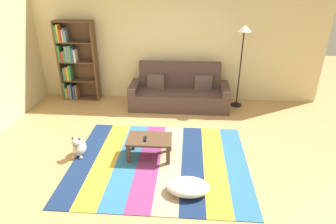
{
  "coord_description": "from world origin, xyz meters",
  "views": [
    {
      "loc": [
        0.31,
        -4.32,
        2.89
      ],
      "look_at": [
        -0.04,
        0.31,
        0.65
      ],
      "focal_mm": 31.27,
      "sensor_mm": 36.0,
      "label": 1
    }
  ],
  "objects_px": {
    "bookshelf": "(74,63)",
    "standing_lamp": "(243,39)",
    "pouf": "(188,187)",
    "dog": "(79,147)",
    "couch": "(179,93)",
    "tv_remote": "(145,139)",
    "coffee_table": "(150,142)"
  },
  "relations": [
    {
      "from": "tv_remote",
      "to": "couch",
      "type": "bearing_deg",
      "value": 72.17
    },
    {
      "from": "couch",
      "to": "dog",
      "type": "xyz_separation_m",
      "value": [
        -1.64,
        -2.21,
        -0.18
      ]
    },
    {
      "from": "tv_remote",
      "to": "bookshelf",
      "type": "bearing_deg",
      "value": 124.44
    },
    {
      "from": "bookshelf",
      "to": "dog",
      "type": "distance_m",
      "value": 2.76
    },
    {
      "from": "couch",
      "to": "tv_remote",
      "type": "height_order",
      "value": "couch"
    },
    {
      "from": "bookshelf",
      "to": "standing_lamp",
      "type": "distance_m",
      "value": 3.97
    },
    {
      "from": "bookshelf",
      "to": "pouf",
      "type": "distance_m",
      "value": 4.42
    },
    {
      "from": "pouf",
      "to": "coffee_table",
      "type": "bearing_deg",
      "value": 127.29
    },
    {
      "from": "dog",
      "to": "tv_remote",
      "type": "distance_m",
      "value": 1.17
    },
    {
      "from": "standing_lamp",
      "to": "tv_remote",
      "type": "xyz_separation_m",
      "value": [
        -1.84,
        -2.32,
        -1.19
      ]
    },
    {
      "from": "couch",
      "to": "coffee_table",
      "type": "height_order",
      "value": "couch"
    },
    {
      "from": "tv_remote",
      "to": "standing_lamp",
      "type": "bearing_deg",
      "value": 46.11
    },
    {
      "from": "pouf",
      "to": "tv_remote",
      "type": "height_order",
      "value": "tv_remote"
    },
    {
      "from": "couch",
      "to": "tv_remote",
      "type": "xyz_separation_m",
      "value": [
        -0.48,
        -2.2,
        0.04
      ]
    },
    {
      "from": "couch",
      "to": "tv_remote",
      "type": "relative_size",
      "value": 15.07
    },
    {
      "from": "bookshelf",
      "to": "tv_remote",
      "type": "distance_m",
      "value": 3.28
    },
    {
      "from": "coffee_table",
      "to": "standing_lamp",
      "type": "xyz_separation_m",
      "value": [
        1.77,
        2.28,
        1.27
      ]
    },
    {
      "from": "coffee_table",
      "to": "dog",
      "type": "height_order",
      "value": "dog"
    },
    {
      "from": "couch",
      "to": "standing_lamp",
      "type": "bearing_deg",
      "value": 5.28
    },
    {
      "from": "bookshelf",
      "to": "pouf",
      "type": "xyz_separation_m",
      "value": [
        2.8,
        -3.31,
        -0.82
      ]
    },
    {
      "from": "coffee_table",
      "to": "bookshelf",
      "type": "bearing_deg",
      "value": 131.27
    },
    {
      "from": "couch",
      "to": "tv_remote",
      "type": "bearing_deg",
      "value": -102.39
    },
    {
      "from": "bookshelf",
      "to": "coffee_table",
      "type": "relative_size",
      "value": 2.57
    },
    {
      "from": "dog",
      "to": "standing_lamp",
      "type": "distance_m",
      "value": 4.05
    },
    {
      "from": "couch",
      "to": "standing_lamp",
      "type": "xyz_separation_m",
      "value": [
        1.36,
        0.13,
        1.23
      ]
    },
    {
      "from": "pouf",
      "to": "standing_lamp",
      "type": "relative_size",
      "value": 0.33
    },
    {
      "from": "pouf",
      "to": "tv_remote",
      "type": "relative_size",
      "value": 4.15
    },
    {
      "from": "coffee_table",
      "to": "tv_remote",
      "type": "xyz_separation_m",
      "value": [
        -0.07,
        -0.04,
        0.07
      ]
    },
    {
      "from": "pouf",
      "to": "dog",
      "type": "relative_size",
      "value": 1.57
    },
    {
      "from": "dog",
      "to": "tv_remote",
      "type": "relative_size",
      "value": 2.65
    },
    {
      "from": "couch",
      "to": "bookshelf",
      "type": "distance_m",
      "value": 2.63
    },
    {
      "from": "bookshelf",
      "to": "standing_lamp",
      "type": "xyz_separation_m",
      "value": [
        3.91,
        -0.16,
        0.64
      ]
    }
  ]
}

